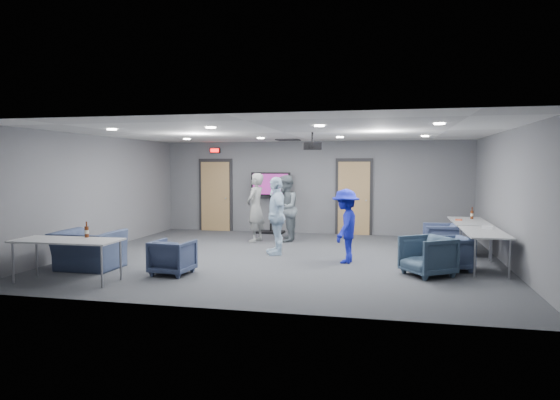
% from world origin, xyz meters
% --- Properties ---
extents(floor, '(9.00, 9.00, 0.00)m').
position_xyz_m(floor, '(0.00, 0.00, 0.00)').
color(floor, '#313438').
rests_on(floor, ground).
extents(ceiling, '(9.00, 9.00, 0.00)m').
position_xyz_m(ceiling, '(0.00, 0.00, 2.70)').
color(ceiling, silver).
rests_on(ceiling, wall_back).
extents(wall_back, '(9.00, 0.02, 2.70)m').
position_xyz_m(wall_back, '(0.00, 4.00, 1.35)').
color(wall_back, slate).
rests_on(wall_back, floor).
extents(wall_front, '(9.00, 0.02, 2.70)m').
position_xyz_m(wall_front, '(0.00, -4.00, 1.35)').
color(wall_front, slate).
rests_on(wall_front, floor).
extents(wall_left, '(0.02, 8.00, 2.70)m').
position_xyz_m(wall_left, '(-4.50, 0.00, 1.35)').
color(wall_left, slate).
rests_on(wall_left, floor).
extents(wall_right, '(0.02, 8.00, 2.70)m').
position_xyz_m(wall_right, '(4.50, 0.00, 1.35)').
color(wall_right, slate).
rests_on(wall_right, floor).
extents(door_left, '(1.06, 0.17, 2.24)m').
position_xyz_m(door_left, '(-3.00, 3.95, 1.07)').
color(door_left, black).
rests_on(door_left, wall_back).
extents(door_right, '(1.06, 0.17, 2.24)m').
position_xyz_m(door_right, '(1.20, 3.95, 1.07)').
color(door_right, black).
rests_on(door_right, wall_back).
extents(exit_sign, '(0.32, 0.08, 0.16)m').
position_xyz_m(exit_sign, '(-3.00, 3.93, 2.45)').
color(exit_sign, black).
rests_on(exit_sign, wall_back).
extents(hvac_diffuser, '(0.60, 0.60, 0.03)m').
position_xyz_m(hvac_diffuser, '(-0.50, 2.80, 2.69)').
color(hvac_diffuser, black).
rests_on(hvac_diffuser, ceiling).
extents(downlights, '(6.18, 3.78, 0.02)m').
position_xyz_m(downlights, '(0.00, 0.00, 2.68)').
color(downlights, white).
rests_on(downlights, ceiling).
extents(person_a, '(0.55, 0.72, 1.79)m').
position_xyz_m(person_a, '(-1.21, 2.04, 0.90)').
color(person_a, gray).
rests_on(person_a, floor).
extents(person_b, '(0.74, 0.91, 1.75)m').
position_xyz_m(person_b, '(-0.47, 2.26, 0.87)').
color(person_b, slate).
rests_on(person_b, floor).
extents(person_c, '(0.81, 1.11, 1.74)m').
position_xyz_m(person_c, '(-0.27, 0.36, 0.87)').
color(person_c, silver).
rests_on(person_c, floor).
extents(person_d, '(0.69, 1.05, 1.52)m').
position_xyz_m(person_d, '(1.34, -0.28, 0.76)').
color(person_d, '#1A22AC').
rests_on(person_d, floor).
extents(chair_right_a, '(0.79, 0.77, 0.70)m').
position_xyz_m(chair_right_a, '(3.35, 1.12, 0.35)').
color(chair_right_a, '#3D496B').
rests_on(chair_right_a, floor).
extents(chair_right_b, '(0.89, 0.87, 0.65)m').
position_xyz_m(chair_right_b, '(3.35, -0.61, 0.33)').
color(chair_right_b, '#3E4C6C').
rests_on(chair_right_b, floor).
extents(chair_right_c, '(1.09, 1.09, 0.72)m').
position_xyz_m(chair_right_c, '(2.90, -1.18, 0.36)').
color(chair_right_c, '#34465A').
rests_on(chair_right_c, floor).
extents(chair_front_a, '(0.74, 0.76, 0.64)m').
position_xyz_m(chair_front_a, '(-1.66, -2.07, 0.32)').
color(chair_front_a, '#37415F').
rests_on(chair_front_a, floor).
extents(chair_front_b, '(1.16, 1.02, 0.74)m').
position_xyz_m(chair_front_b, '(-3.44, -2.00, 0.37)').
color(chair_front_b, '#384461').
rests_on(chair_front_b, floor).
extents(table_right_a, '(0.76, 1.83, 0.73)m').
position_xyz_m(table_right_a, '(4.00, 1.55, 0.69)').
color(table_right_a, '#A9ABAD').
rests_on(table_right_a, floor).
extents(table_right_b, '(0.74, 1.77, 0.73)m').
position_xyz_m(table_right_b, '(4.00, -0.35, 0.68)').
color(table_right_b, '#A9ABAD').
rests_on(table_right_b, floor).
extents(table_front_left, '(1.83, 0.79, 0.73)m').
position_xyz_m(table_front_left, '(-3.18, -3.00, 0.69)').
color(table_front_left, '#A9ABAD').
rests_on(table_front_left, floor).
extents(bottle_front, '(0.07, 0.07, 0.28)m').
position_xyz_m(bottle_front, '(-3.00, -2.70, 0.83)').
color(bottle_front, '#5F2710').
rests_on(bottle_front, table_front_left).
extents(bottle_right, '(0.07, 0.07, 0.28)m').
position_xyz_m(bottle_right, '(4.12, 2.00, 0.83)').
color(bottle_right, '#5F2710').
rests_on(bottle_right, table_right_a).
extents(snack_box, '(0.16, 0.12, 0.03)m').
position_xyz_m(snack_box, '(3.77, 1.57, 0.75)').
color(snack_box, '#CF5633').
rests_on(snack_box, table_right_a).
extents(wrapper, '(0.23, 0.18, 0.05)m').
position_xyz_m(wrapper, '(4.15, 0.16, 0.75)').
color(wrapper, white).
rests_on(wrapper, table_right_b).
extents(tv_stand, '(1.17, 0.56, 1.79)m').
position_xyz_m(tv_stand, '(-1.22, 3.75, 1.02)').
color(tv_stand, black).
rests_on(tv_stand, floor).
extents(projector, '(0.44, 0.40, 0.37)m').
position_xyz_m(projector, '(0.61, -0.11, 2.40)').
color(projector, black).
rests_on(projector, ceiling).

